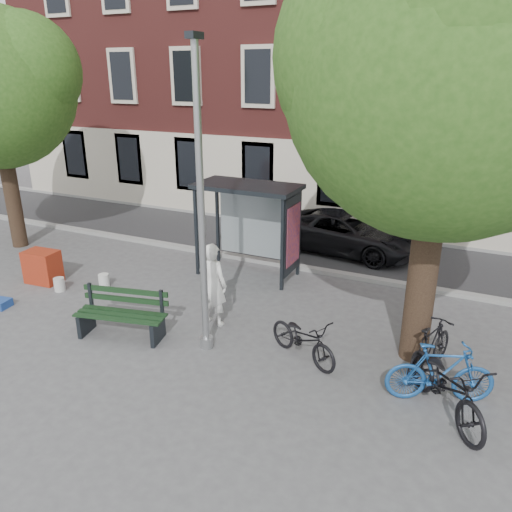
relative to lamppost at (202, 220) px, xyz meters
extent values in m
plane|color=#4C4C4F|center=(0.00, 0.00, -2.78)|extent=(90.00, 90.00, 0.00)
cube|color=#28282B|center=(0.00, 7.00, -2.78)|extent=(40.00, 4.00, 0.01)
cube|color=gray|center=(0.00, 5.00, -2.72)|extent=(40.00, 0.25, 0.12)
cube|color=gray|center=(0.00, 9.00, -2.72)|extent=(40.00, 0.25, 0.12)
cube|color=maroon|center=(0.00, 13.00, 4.22)|extent=(30.00, 8.00, 14.00)
cylinder|color=#9EA0A3|center=(0.00, 0.00, 0.22)|extent=(0.14, 0.14, 6.00)
cylinder|color=#9EA0A3|center=(0.00, 0.00, -2.66)|extent=(0.28, 0.28, 0.24)
cube|color=#1E2328|center=(0.00, 0.00, 3.27)|extent=(0.18, 0.35, 0.12)
cylinder|color=black|center=(4.00, 1.50, -1.08)|extent=(0.56, 0.56, 3.40)
sphere|color=#2A5318|center=(4.00, 1.50, 2.62)|extent=(5.60, 5.60, 5.60)
sphere|color=#2A5318|center=(4.90, 1.90, 3.12)|extent=(3.92, 3.92, 3.92)
sphere|color=#2A5318|center=(3.20, 1.20, 2.92)|extent=(4.20, 4.20, 4.20)
sphere|color=#2A5318|center=(4.20, 0.60, 3.22)|extent=(3.64, 3.64, 3.64)
cylinder|color=black|center=(-9.00, 3.00, -1.18)|extent=(0.48, 0.48, 3.20)
sphere|color=#2A5318|center=(-8.10, 3.40, 2.72)|extent=(3.36, 3.36, 3.36)
cube|color=#1E2328|center=(-2.30, 3.40, -1.53)|extent=(0.08, 0.08, 2.50)
cube|color=#1E2328|center=(0.30, 3.40, -1.53)|extent=(0.08, 0.08, 2.50)
cube|color=#1E2328|center=(-2.30, 4.60, -1.53)|extent=(0.08, 0.08, 2.50)
cube|color=#1E2328|center=(0.30, 4.60, -1.53)|extent=(0.08, 0.08, 2.50)
cube|color=#1E2328|center=(-1.00, 4.00, -0.22)|extent=(2.85, 1.45, 0.12)
cube|color=#8C999E|center=(-1.00, 4.60, -1.41)|extent=(2.34, 0.04, 2.00)
cube|color=#1E2328|center=(0.30, 4.00, -1.41)|extent=(0.12, 1.14, 2.12)
cube|color=#D84C19|center=(0.37, 4.00, -1.41)|extent=(0.02, 0.90, 1.62)
imported|color=white|center=(-0.39, 1.00, -1.81)|extent=(0.75, 0.52, 1.95)
cube|color=#1E2328|center=(-2.72, -0.60, -2.53)|extent=(0.22, 0.63, 0.51)
cube|color=#1E2328|center=(-1.06, -0.24, -2.53)|extent=(0.22, 0.63, 0.51)
cube|color=black|center=(-1.85, -0.62, -2.25)|extent=(1.97, 0.56, 0.05)
cube|color=black|center=(-1.89, -0.42, -2.25)|extent=(1.97, 0.56, 0.05)
cube|color=black|center=(-1.93, -0.22, -2.25)|extent=(1.97, 0.56, 0.05)
cube|color=black|center=(-1.96, -0.11, -2.02)|extent=(1.95, 0.48, 0.11)
cube|color=black|center=(-1.96, -0.11, -1.82)|extent=(1.95, 0.48, 0.11)
imported|color=black|center=(2.00, 0.43, -2.31)|extent=(1.89, 1.36, 0.94)
imported|color=#1A4D92|center=(4.62, 0.17, -2.22)|extent=(1.94, 1.16, 1.13)
imported|color=black|center=(4.76, -0.19, -2.20)|extent=(1.97, 2.26, 1.18)
imported|color=black|center=(4.34, 1.01, -2.25)|extent=(1.02, 1.84, 1.06)
imported|color=black|center=(0.98, 7.08, -2.14)|extent=(4.82, 2.66, 1.28)
cube|color=maroon|center=(-5.84, 1.08, -2.33)|extent=(0.94, 0.67, 0.90)
cylinder|color=silver|center=(-5.00, 0.82, -2.60)|extent=(0.31, 0.31, 0.36)
cylinder|color=silver|center=(-4.12, 1.54, -2.60)|extent=(0.36, 0.36, 0.36)
cylinder|color=#9EA0A3|center=(3.99, 3.50, -1.97)|extent=(0.04, 0.04, 1.64)
cube|color=gold|center=(3.99, 3.50, -1.28)|extent=(0.29, 0.04, 0.38)
camera|label=1|loc=(4.90, -7.88, 2.69)|focal=35.00mm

